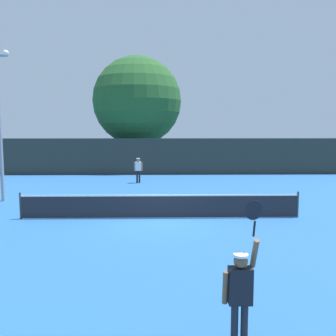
% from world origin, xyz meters
% --- Properties ---
extents(ground_plane, '(120.00, 120.00, 0.00)m').
position_xyz_m(ground_plane, '(0.00, 0.00, 0.00)').
color(ground_plane, '#235693').
extents(tennis_net, '(11.31, 0.08, 1.07)m').
position_xyz_m(tennis_net, '(0.00, 0.00, 0.51)').
color(tennis_net, '#232328').
rests_on(tennis_net, ground).
extents(perimeter_fence, '(36.87, 0.12, 2.87)m').
position_xyz_m(perimeter_fence, '(0.00, 14.50, 1.43)').
color(perimeter_fence, '#2D332D').
rests_on(perimeter_fence, ground).
extents(player_serving, '(0.67, 0.39, 2.47)m').
position_xyz_m(player_serving, '(1.30, -9.04, 1.08)').
color(player_serving, black).
rests_on(player_serving, ground).
extents(player_receiving, '(0.57, 0.24, 1.66)m').
position_xyz_m(player_receiving, '(-1.47, 9.88, 1.02)').
color(player_receiving, white).
rests_on(player_receiving, ground).
extents(tennis_ball, '(0.07, 0.07, 0.07)m').
position_xyz_m(tennis_ball, '(-1.82, 1.29, 0.03)').
color(tennis_ball, '#CCE033').
rests_on(tennis_ball, ground).
extents(large_tree, '(7.81, 7.81, 9.98)m').
position_xyz_m(large_tree, '(-2.03, 18.49, 6.06)').
color(large_tree, brown).
rests_on(large_tree, ground).
extents(parked_car_near, '(2.50, 4.44, 1.69)m').
position_xyz_m(parked_car_near, '(1.70, 22.29, 0.78)').
color(parked_car_near, white).
rests_on(parked_car_near, ground).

